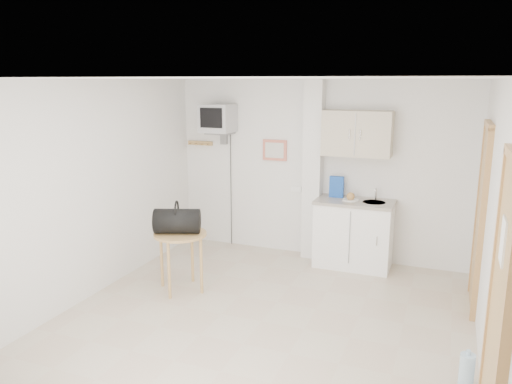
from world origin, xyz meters
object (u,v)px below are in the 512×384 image
at_px(round_table, 180,241).
at_px(water_bottle, 467,372).
at_px(crt_television, 218,119).
at_px(duffel_bag, 177,221).

bearing_deg(round_table, water_bottle, -16.17).
distance_m(crt_television, round_table, 2.09).
bearing_deg(duffel_bag, round_table, 7.38).
height_order(crt_television, duffel_bag, crt_television).
relative_size(round_table, duffel_bag, 1.20).
relative_size(crt_television, water_bottle, 5.95).
height_order(duffel_bag, water_bottle, duffel_bag).
bearing_deg(crt_television, round_table, -80.92).
distance_m(round_table, duffel_bag, 0.25).
bearing_deg(water_bottle, duffel_bag, 164.19).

